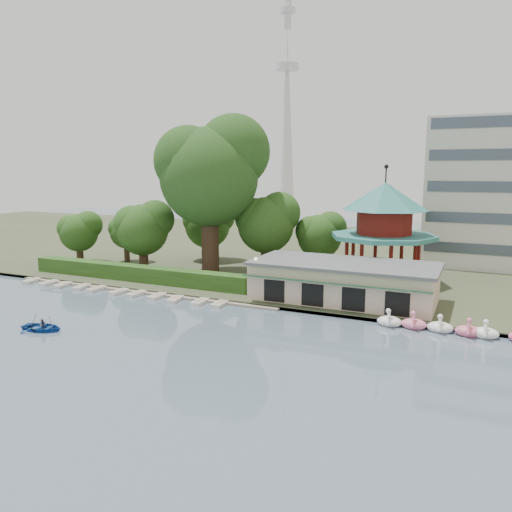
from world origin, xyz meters
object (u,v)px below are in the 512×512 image
Objects in this scene: pavilion at (384,222)px; rowboat_with_passengers at (42,324)px; boathouse at (344,281)px; big_tree at (211,169)px; dock at (140,291)px.

pavilion is 2.40× the size of rowboat_with_passengers.
boathouse is 22.82m from big_tree.
boathouse is 11.43m from pavilion.
boathouse is at bearing -101.28° from pavilion.
pavilion is 37.92m from rowboat_with_passengers.
boathouse is at bearing -18.29° from big_tree.
pavilion is 22.06m from big_tree.
boathouse is (22.00, 4.77, 2.25)m from dock.
pavilion is at bearing 31.66° from dock.
dock is at bearing -106.07° from big_tree.
big_tree is at bearing 161.71° from boathouse.
boathouse is 0.93× the size of big_tree.
boathouse is 1.38× the size of pavilion.
big_tree reaches higher than rowboat_with_passengers.
boathouse is 28.62m from rowboat_with_passengers.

